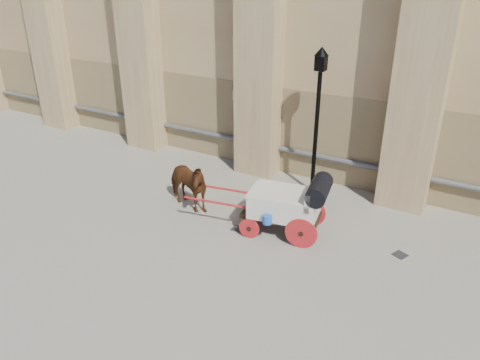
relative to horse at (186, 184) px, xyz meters
The scene contains 6 objects.
ground 1.75m from the horse, ahead, with size 90.00×90.00×0.00m, color slate.
horse is the anchor object (origin of this frame).
carriage 3.27m from the horse, ahead, with size 4.07×1.73×1.73m.
street_lamp 4.41m from the horse, 45.71° to the left, with size 0.43×0.43×4.60m.
drain_grate_near 2.12m from the horse, ahead, with size 0.32×0.32×0.01m, color black.
drain_grate_far 6.28m from the horse, ahead, with size 0.32×0.32×0.01m, color black.
Camera 1 is at (6.07, -9.86, 6.87)m, focal length 35.00 mm.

